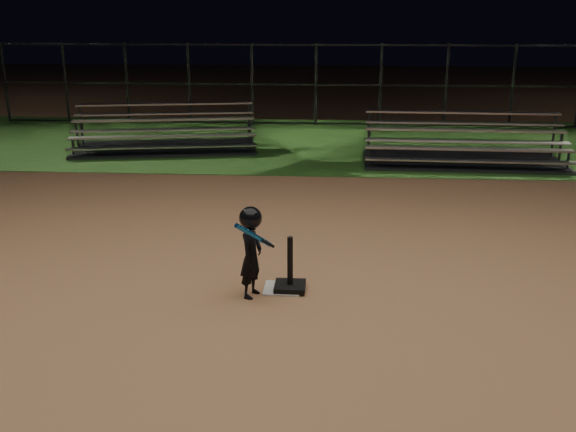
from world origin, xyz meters
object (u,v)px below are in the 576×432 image
object	(u,v)px
batting_tee	(290,280)
bleacher_left	(165,141)
child_batter	(251,249)
bleacher_right	(463,153)
home_plate	(282,288)

from	to	relation	value
batting_tee	bleacher_left	distance (m)	9.47
child_batter	batting_tee	bearing A→B (deg)	-47.46
child_batter	bleacher_left	world-z (taller)	child_batter
bleacher_left	bleacher_right	xyz separation A→B (m)	(7.29, -1.06, -0.00)
home_plate	bleacher_right	world-z (taller)	bleacher_right
home_plate	bleacher_left	size ratio (longest dim) A/B	0.09
child_batter	bleacher_left	xyz separation A→B (m)	(-3.35, 8.87, -0.37)
bleacher_right	batting_tee	bearing A→B (deg)	-112.79
child_batter	bleacher_left	size ratio (longest dim) A/B	0.23
home_plate	child_batter	world-z (taller)	child_batter
home_plate	bleacher_left	xyz separation A→B (m)	(-3.70, 8.65, 0.22)
batting_tee	child_batter	world-z (taller)	child_batter
child_batter	bleacher_right	xyz separation A→B (m)	(3.94, 7.82, -0.37)
home_plate	child_batter	distance (m)	0.72
bleacher_right	child_batter	bearing A→B (deg)	-114.92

